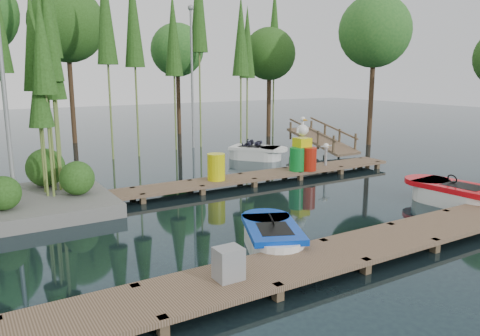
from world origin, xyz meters
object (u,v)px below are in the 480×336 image
boat_blue (272,237)px  utility_cabinet (229,263)px  boat_red (454,195)px  yellow_barrel (216,167)px  drum_cluster (303,154)px

boat_blue → utility_cabinet: size_ratio=4.76×
boat_red → yellow_barrel: (-5.18, 5.47, 0.47)m
yellow_barrel → drum_cluster: 3.66m
boat_blue → drum_cluster: drum_cluster is taller
boat_red → drum_cluster: bearing=100.7°
boat_blue → boat_red: boat_red is taller
boat_blue → utility_cabinet: 2.49m
drum_cluster → boat_red: bearing=-74.0°
boat_red → drum_cluster: (-1.52, 5.32, 0.60)m
boat_red → drum_cluster: drum_cluster is taller
boat_blue → drum_cluster: (5.23, 5.38, 0.64)m
boat_red → utility_cabinet: (-8.73, -1.53, 0.30)m
boat_red → yellow_barrel: 7.55m
boat_red → utility_cabinet: 8.87m
yellow_barrel → boat_red: bearing=-46.6°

